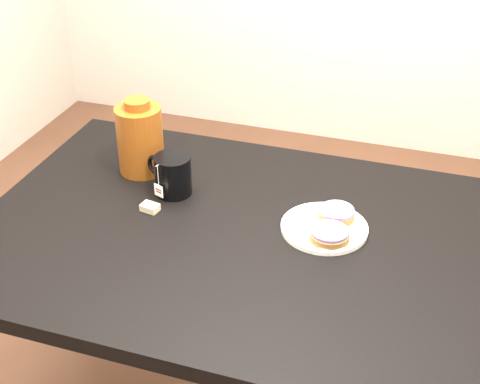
% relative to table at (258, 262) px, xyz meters
% --- Properties ---
extents(table, '(1.40, 0.90, 0.75)m').
position_rel_table_xyz_m(table, '(0.00, 0.00, 0.00)').
color(table, black).
rests_on(table, ground_plane).
extents(plate, '(0.21, 0.21, 0.02)m').
position_rel_table_xyz_m(plate, '(0.15, 0.07, 0.09)').
color(plate, white).
rests_on(plate, table).
extents(bagel_back, '(0.12, 0.12, 0.03)m').
position_rel_table_xyz_m(bagel_back, '(0.17, 0.11, 0.11)').
color(bagel_back, brown).
rests_on(bagel_back, plate).
extents(bagel_front, '(0.13, 0.13, 0.03)m').
position_rel_table_xyz_m(bagel_front, '(0.17, 0.02, 0.11)').
color(bagel_front, brown).
rests_on(bagel_front, plate).
extents(mug, '(0.15, 0.13, 0.11)m').
position_rel_table_xyz_m(mug, '(-0.27, 0.12, 0.14)').
color(mug, black).
rests_on(mug, table).
extents(teabag_pouch, '(0.05, 0.04, 0.02)m').
position_rel_table_xyz_m(teabag_pouch, '(-0.30, 0.02, 0.09)').
color(teabag_pouch, '#C6B793').
rests_on(teabag_pouch, table).
extents(bagel_package, '(0.16, 0.16, 0.22)m').
position_rel_table_xyz_m(bagel_package, '(-0.40, 0.20, 0.18)').
color(bagel_package, '#5B280C').
rests_on(bagel_package, table).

